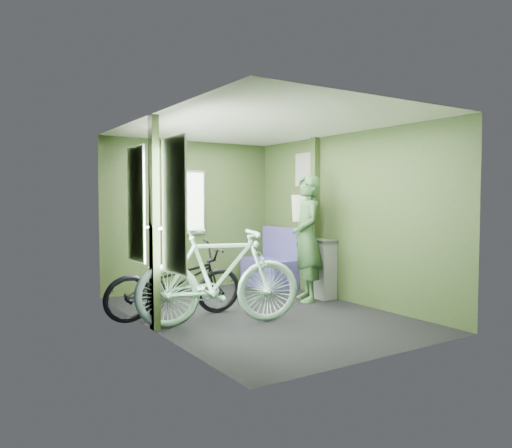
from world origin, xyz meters
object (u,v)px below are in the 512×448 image
(bicycle_black, at_px, (176,319))
(passenger, at_px, (307,238))
(bicycle_mint, at_px, (219,326))
(waste_box, at_px, (323,269))
(bench_seat, at_px, (271,269))

(bicycle_black, height_order, passenger, passenger)
(bicycle_mint, height_order, waste_box, waste_box)
(bench_seat, bearing_deg, passenger, -101.75)
(bicycle_mint, height_order, bench_seat, bench_seat)
(bicycle_mint, bearing_deg, bicycle_black, 44.11)
(bicycle_black, distance_m, bench_seat, 2.42)
(bicycle_black, xyz_separation_m, bench_seat, (2.12, 1.13, 0.28))
(bicycle_mint, bearing_deg, waste_box, -56.82)
(passenger, xyz_separation_m, bench_seat, (0.19, 1.16, -0.59))
(bicycle_mint, distance_m, bench_seat, 2.51)
(waste_box, xyz_separation_m, bench_seat, (-0.11, 1.14, -0.13))
(bicycle_mint, height_order, passenger, passenger)
(waste_box, distance_m, bench_seat, 1.15)
(bicycle_mint, distance_m, waste_box, 2.08)
(bicycle_black, relative_size, bicycle_mint, 0.91)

